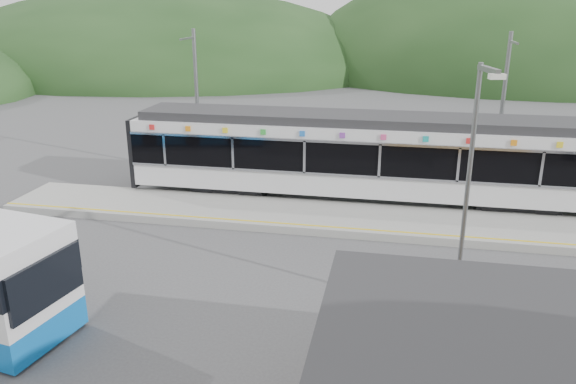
# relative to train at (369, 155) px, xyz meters

# --- Properties ---
(ground) EXTENTS (120.00, 120.00, 0.00)m
(ground) POSITION_rel_train_xyz_m (-1.48, -6.00, -2.06)
(ground) COLOR #4C4C4F
(ground) RESTS_ON ground
(hills) EXTENTS (146.00, 149.00, 26.00)m
(hills) POSITION_rel_train_xyz_m (4.71, -0.71, -2.06)
(hills) COLOR #1E3D19
(hills) RESTS_ON ground
(platform) EXTENTS (26.00, 3.20, 0.30)m
(platform) POSITION_rel_train_xyz_m (-1.48, -2.70, -1.91)
(platform) COLOR #9E9E99
(platform) RESTS_ON ground
(yellow_line) EXTENTS (26.00, 0.10, 0.01)m
(yellow_line) POSITION_rel_train_xyz_m (-1.48, -4.00, -1.76)
(yellow_line) COLOR yellow
(yellow_line) RESTS_ON platform
(train) EXTENTS (20.44, 3.01, 3.74)m
(train) POSITION_rel_train_xyz_m (0.00, 0.00, 0.00)
(train) COLOR black
(train) RESTS_ON ground
(catenary_mast_west) EXTENTS (0.18, 1.80, 7.00)m
(catenary_mast_west) POSITION_rel_train_xyz_m (-8.48, 2.56, 1.58)
(catenary_mast_west) COLOR slate
(catenary_mast_west) RESTS_ON ground
(catenary_mast_east) EXTENTS (0.18, 1.80, 7.00)m
(catenary_mast_east) POSITION_rel_train_xyz_m (5.52, 2.56, 1.58)
(catenary_mast_east) COLOR slate
(catenary_mast_east) RESTS_ON ground
(lamp_post) EXTENTS (0.38, 1.21, 6.79)m
(lamp_post) POSITION_rel_train_xyz_m (2.91, -9.13, 1.97)
(lamp_post) COLOR slate
(lamp_post) RESTS_ON ground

